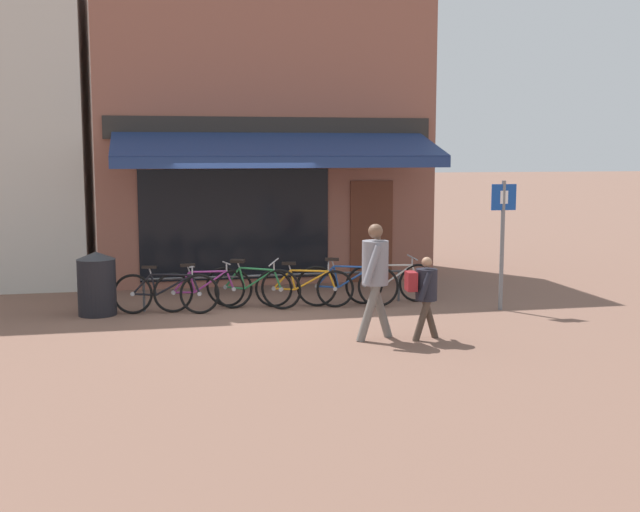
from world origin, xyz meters
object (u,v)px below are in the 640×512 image
object	(u,v)px
pedestrian_adult	(375,269)
parking_sign	(503,231)
bicycle_orange	(304,287)
pedestrian_child	(424,289)
bicycle_black	(166,292)
bicycle_purple	(203,289)
bicycle_silver	(391,282)
bicycle_green	(253,287)
bicycle_blue	(347,285)
litter_bin	(97,283)

from	to	relation	value
pedestrian_adult	parking_sign	world-z (taller)	parking_sign
bicycle_orange	pedestrian_child	distance (m)	3.00
bicycle_black	bicycle_orange	xyz separation A→B (m)	(2.37, 0.04, -0.00)
bicycle_purple	pedestrian_child	distance (m)	4.10
bicycle_black	pedestrian_child	distance (m)	4.50
bicycle_silver	parking_sign	distance (m)	2.17
bicycle_silver	pedestrian_adult	distance (m)	2.88
bicycle_purple	bicycle_black	bearing A→B (deg)	-175.57
bicycle_green	bicycle_orange	distance (m)	0.89
bicycle_blue	bicycle_green	bearing A→B (deg)	-172.16
bicycle_blue	litter_bin	xyz separation A→B (m)	(-4.24, 0.18, 0.15)
bicycle_black	bicycle_green	size ratio (longest dim) A/B	1.11
bicycle_orange	litter_bin	distance (m)	3.49
bicycle_green	parking_sign	size ratio (longest dim) A/B	0.72
bicycle_purple	bicycle_blue	xyz separation A→B (m)	(2.48, -0.20, 0.02)
bicycle_blue	pedestrian_adult	xyz separation A→B (m)	(-0.21, -2.45, 0.64)
bicycle_silver	litter_bin	distance (m)	5.08
bicycle_orange	pedestrian_adult	size ratio (longest dim) A/B	1.00
bicycle_purple	bicycle_orange	xyz separation A→B (m)	(1.73, -0.10, -0.01)
bicycle_blue	parking_sign	distance (m)	2.82
bicycle_purple	bicycle_green	xyz separation A→B (m)	(0.84, -0.02, 0.02)
bicycle_blue	pedestrian_adult	distance (m)	2.54
bicycle_black	parking_sign	xyz separation A→B (m)	(5.62, -0.90, 1.00)
pedestrian_child	parking_sign	size ratio (longest dim) A/B	0.55
bicycle_black	parking_sign	distance (m)	5.78
bicycle_black	parking_sign	bearing A→B (deg)	2.59
bicycle_orange	bicycle_blue	size ratio (longest dim) A/B	0.96
bicycle_silver	litter_bin	world-z (taller)	litter_bin
bicycle_purple	bicycle_orange	bearing A→B (deg)	-10.84
pedestrian_child	litter_bin	world-z (taller)	pedestrian_child
pedestrian_child	parking_sign	world-z (taller)	parking_sign
bicycle_black	bicycle_purple	size ratio (longest dim) A/B	1.04
bicycle_orange	pedestrian_adult	bearing A→B (deg)	-64.07
bicycle_black	bicycle_silver	world-z (taller)	bicycle_silver
bicycle_silver	pedestrian_child	xyz separation A→B (m)	(-0.36, -2.76, 0.37)
parking_sign	bicycle_blue	bearing A→B (deg)	161.53
bicycle_black	bicycle_silver	size ratio (longest dim) A/B	1.05
bicycle_black	bicycle_green	distance (m)	1.48
bicycle_green	bicycle_orange	size ratio (longest dim) A/B	0.95
pedestrian_adult	parking_sign	size ratio (longest dim) A/B	0.77
bicycle_blue	litter_bin	bearing A→B (deg)	-168.43
bicycle_blue	litter_bin	distance (m)	4.24
bicycle_green	pedestrian_child	distance (m)	3.52
bicycle_blue	bicycle_silver	world-z (taller)	bicycle_blue
bicycle_green	pedestrian_child	world-z (taller)	pedestrian_child
bicycle_green	pedestrian_child	size ratio (longest dim) A/B	1.32
bicycle_silver	litter_bin	bearing A→B (deg)	178.95
bicycle_orange	bicycle_silver	distance (m)	1.59
bicycle_blue	pedestrian_child	world-z (taller)	pedestrian_child
bicycle_orange	pedestrian_adult	xyz separation A→B (m)	(0.54, -2.55, 0.67)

